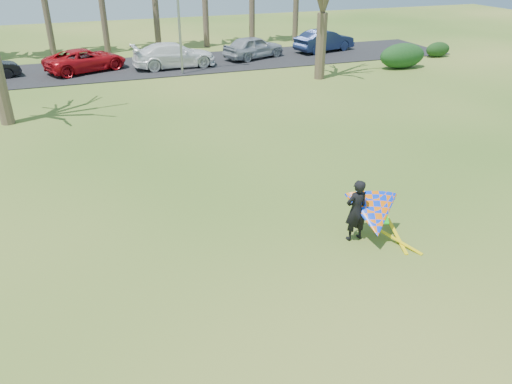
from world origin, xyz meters
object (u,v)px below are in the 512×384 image
object	(u,v)px
streetlight	(180,2)
car_5	(324,41)
car_4	(254,47)
car_3	(174,55)
car_2	(86,60)
kite_flyer	(372,214)

from	to	relation	value
streetlight	car_5	bearing A→B (deg)	17.14
car_4	car_5	xyz separation A→B (m)	(6.14, 0.62, 0.01)
car_3	car_4	distance (m)	6.21
streetlight	car_3	distance (m)	4.16
car_3	car_2	bearing A→B (deg)	80.02
car_2	kite_flyer	world-z (taller)	kite_flyer
streetlight	kite_flyer	world-z (taller)	streetlight
car_3	car_4	bearing A→B (deg)	-82.96
streetlight	car_5	distance (m)	13.09
streetlight	car_3	world-z (taller)	streetlight
car_3	car_4	xyz separation A→B (m)	(6.13, 0.99, -0.01)
streetlight	kite_flyer	bearing A→B (deg)	-88.36
car_2	car_4	distance (m)	11.92
car_3	kite_flyer	distance (m)	24.09
car_3	car_5	world-z (taller)	car_3
streetlight	car_5	world-z (taller)	streetlight
streetlight	car_3	bearing A→B (deg)	96.52
streetlight	car_2	distance (m)	7.62
car_3	car_5	xyz separation A→B (m)	(12.27, 1.62, -0.00)
streetlight	car_4	xyz separation A→B (m)	(5.89, 3.09, -3.59)
streetlight	car_4	distance (m)	7.56
car_2	car_4	bearing A→B (deg)	-112.41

